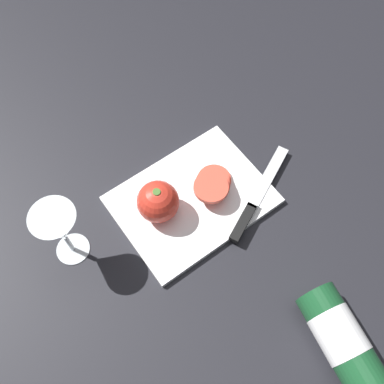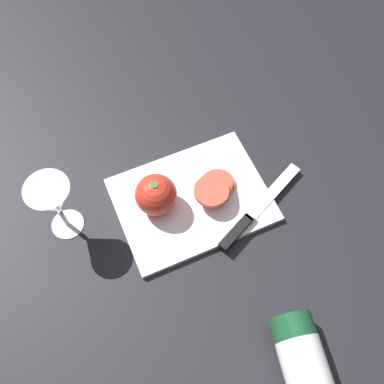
{
  "view_description": "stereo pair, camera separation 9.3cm",
  "coord_description": "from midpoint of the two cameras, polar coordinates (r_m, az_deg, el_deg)",
  "views": [
    {
      "loc": [
        0.32,
        0.33,
        0.87
      ],
      "look_at": [
        0.06,
        -0.01,
        0.04
      ],
      "focal_mm": 42.0,
      "sensor_mm": 36.0,
      "label": 1
    },
    {
      "loc": [
        0.23,
        0.38,
        0.87
      ],
      "look_at": [
        0.06,
        -0.01,
        0.04
      ],
      "focal_mm": 42.0,
      "sensor_mm": 36.0,
      "label": 2
    }
  ],
  "objects": [
    {
      "name": "wine_bottle",
      "position": [
        0.87,
        17.9,
        -22.2
      ],
      "size": [
        0.12,
        0.33,
        0.08
      ],
      "color": "#194C28",
      "rests_on": "ground_plane"
    },
    {
      "name": "whole_tomato",
      "position": [
        0.91,
        -1.71,
        -0.65
      ],
      "size": [
        0.09,
        0.09,
        0.09
      ],
      "color": "red",
      "rests_on": "cutting_board"
    },
    {
      "name": "cutting_board",
      "position": [
        0.96,
        2.75,
        -1.27
      ],
      "size": [
        0.32,
        0.24,
        0.01
      ],
      "color": "white",
      "rests_on": "ground_plane"
    },
    {
      "name": "ground_plane",
      "position": [
        0.98,
        6.38,
        -0.62
      ],
      "size": [
        3.0,
        3.0,
        0.0
      ],
      "primitive_type": "plane",
      "color": "black"
    },
    {
      "name": "wine_glass",
      "position": [
        0.87,
        -14.29,
        -1.48
      ],
      "size": [
        0.09,
        0.09,
        0.16
      ],
      "color": "silver",
      "rests_on": "ground_plane"
    },
    {
      "name": "tomato_slice_stack_near",
      "position": [
        0.95,
        5.68,
        0.26
      ],
      "size": [
        0.1,
        0.1,
        0.04
      ],
      "color": "#DB4C38",
      "rests_on": "cutting_board"
    },
    {
      "name": "knife",
      "position": [
        0.94,
        9.66,
        -4.0
      ],
      "size": [
        0.24,
        0.13,
        0.01
      ],
      "rotation": [
        0.0,
        0.0,
        3.58
      ],
      "color": "silver",
      "rests_on": "cutting_board"
    }
  ]
}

